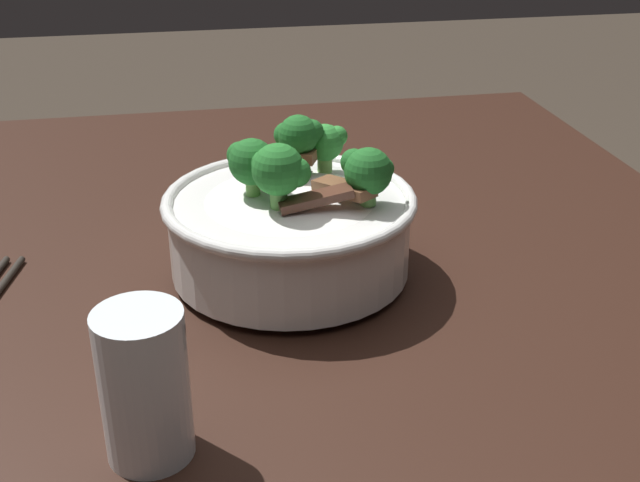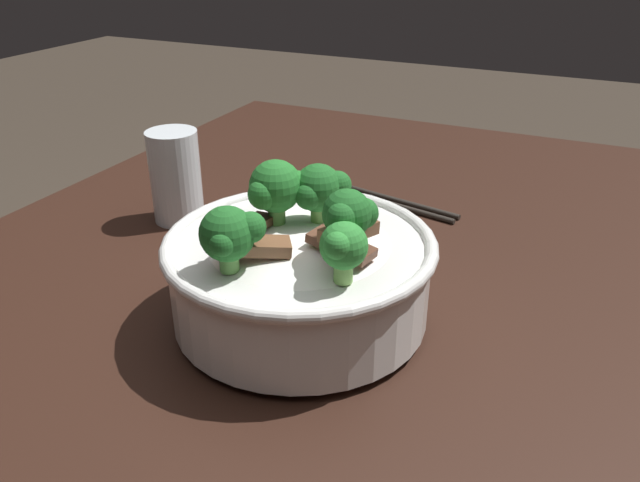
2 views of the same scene
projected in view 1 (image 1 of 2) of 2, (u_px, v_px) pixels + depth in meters
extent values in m
cube|color=black|center=(193.00, 275.00, 0.86)|extent=(1.17, 1.01, 0.05)
cube|color=black|center=(471.00, 334.00, 1.49)|extent=(0.09, 0.09, 0.76)
cylinder|color=white|center=(291.00, 271.00, 0.81)|extent=(0.10, 0.10, 0.01)
cylinder|color=white|center=(290.00, 235.00, 0.79)|extent=(0.23, 0.23, 0.07)
torus|color=white|center=(289.00, 200.00, 0.77)|extent=(0.24, 0.24, 0.01)
ellipsoid|color=white|center=(290.00, 214.00, 0.78)|extent=(0.21, 0.21, 0.05)
cube|color=#4C2B1E|center=(315.00, 198.00, 0.73)|extent=(0.07, 0.02, 0.02)
cube|color=brown|center=(344.00, 188.00, 0.76)|extent=(0.06, 0.07, 0.02)
cube|color=brown|center=(290.00, 156.00, 0.81)|extent=(0.06, 0.04, 0.01)
cube|color=#563323|center=(295.00, 169.00, 0.81)|extent=(0.03, 0.06, 0.01)
cylinder|color=#5B9947|center=(279.00, 199.00, 0.74)|extent=(0.02, 0.02, 0.03)
sphere|color=#237028|center=(278.00, 169.00, 0.72)|extent=(0.05, 0.05, 0.05)
sphere|color=#237028|center=(296.00, 172.00, 0.72)|extent=(0.03, 0.03, 0.03)
sphere|color=#237028|center=(263.00, 164.00, 0.74)|extent=(0.02, 0.02, 0.02)
cylinder|color=#6BA84C|center=(253.00, 188.00, 0.76)|extent=(0.01, 0.01, 0.02)
sphere|color=#1E6023|center=(252.00, 162.00, 0.75)|extent=(0.04, 0.04, 0.04)
sphere|color=#1E6023|center=(268.00, 164.00, 0.75)|extent=(0.02, 0.02, 0.02)
sphere|color=#1E6023|center=(240.00, 155.00, 0.76)|extent=(0.03, 0.03, 0.03)
cylinder|color=#7AB256|center=(326.00, 164.00, 0.83)|extent=(0.02, 0.02, 0.02)
sphere|color=#2D8433|center=(326.00, 144.00, 0.82)|extent=(0.04, 0.04, 0.04)
sphere|color=#2D8433|center=(338.00, 137.00, 0.82)|extent=(0.02, 0.02, 0.02)
sphere|color=#2D8433|center=(316.00, 137.00, 0.82)|extent=(0.02, 0.02, 0.02)
cylinder|color=#5B9947|center=(368.00, 195.00, 0.75)|extent=(0.02, 0.02, 0.02)
sphere|color=#1E6023|center=(368.00, 172.00, 0.74)|extent=(0.04, 0.04, 0.04)
sphere|color=#1E6023|center=(383.00, 169.00, 0.75)|extent=(0.02, 0.02, 0.02)
sphere|color=#1E6023|center=(354.00, 162.00, 0.75)|extent=(0.03, 0.03, 0.03)
cylinder|color=#7AB256|center=(299.00, 162.00, 0.81)|extent=(0.02, 0.02, 0.03)
sphere|color=#1E6023|center=(298.00, 135.00, 0.80)|extent=(0.04, 0.04, 0.04)
sphere|color=#1E6023|center=(312.00, 131.00, 0.80)|extent=(0.02, 0.02, 0.02)
sphere|color=#1E6023|center=(286.00, 135.00, 0.81)|extent=(0.03, 0.03, 0.03)
cylinder|color=white|center=(152.00, 448.00, 0.58)|extent=(0.06, 0.06, 0.00)
cylinder|color=white|center=(145.00, 386.00, 0.55)|extent=(0.06, 0.06, 0.11)
cylinder|color=silver|center=(146.00, 400.00, 0.56)|extent=(0.05, 0.05, 0.08)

